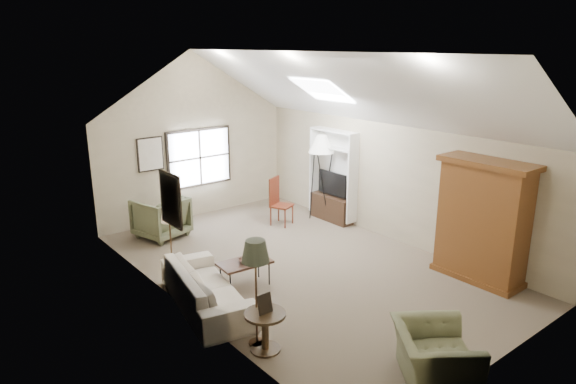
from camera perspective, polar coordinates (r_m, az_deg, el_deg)
room_shell at (r=9.13m, az=1.60°, el=10.41°), size 5.01×8.01×4.00m
window at (r=12.70m, az=-9.80°, el=3.79°), size 1.72×0.08×1.42m
skylight at (r=10.65m, az=3.83°, el=11.28°), size 0.80×1.20×0.52m
wall_art at (r=10.01m, az=-14.06°, el=1.83°), size 1.97×3.71×0.88m
armoire at (r=9.73m, az=20.83°, el=-3.03°), size 0.60×1.50×2.20m
tv_alcove at (r=12.21m, az=5.02°, el=2.02°), size 0.32×1.30×2.10m
media_console at (r=12.43m, az=4.86°, el=-1.80°), size 0.34×1.18×0.60m
tv_panel at (r=12.25m, az=4.93°, el=0.96°), size 0.05×0.90×0.55m
sofa at (r=8.52m, az=-9.06°, el=-10.41°), size 1.34×2.45×0.68m
armchair_near at (r=7.00m, az=15.95°, el=-17.14°), size 1.40×1.43×0.70m
armchair_far at (r=11.62m, az=-13.94°, el=-2.73°), size 1.20×1.22×0.91m
coffee_table at (r=9.14m, az=-4.80°, el=-9.07°), size 0.95×0.58×0.47m
bowl at (r=9.04m, az=-4.84°, el=-7.58°), size 0.24×0.24×0.05m
side_table at (r=7.36m, az=-2.55°, el=-15.23°), size 0.68×0.68×0.58m
side_chair at (r=11.99m, az=-0.71°, el=-1.07°), size 0.58×0.58×1.13m
tripod_lamp at (r=12.33m, az=3.69°, el=1.71°), size 0.77×0.77×2.10m
dark_lamp at (r=7.25m, az=-3.56°, el=-11.09°), size 0.46×0.46×1.61m
tan_lamp at (r=9.35m, az=-12.88°, el=-5.58°), size 0.34×0.34×1.45m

